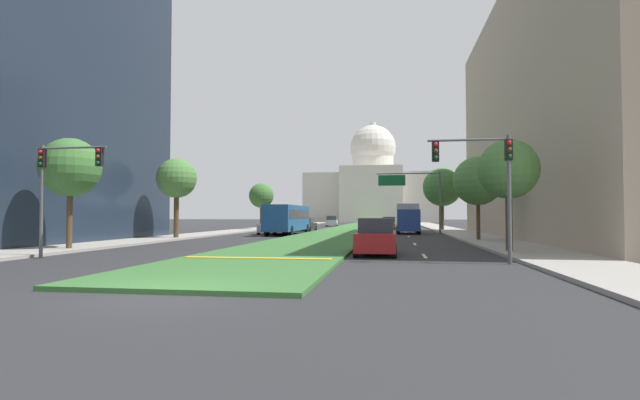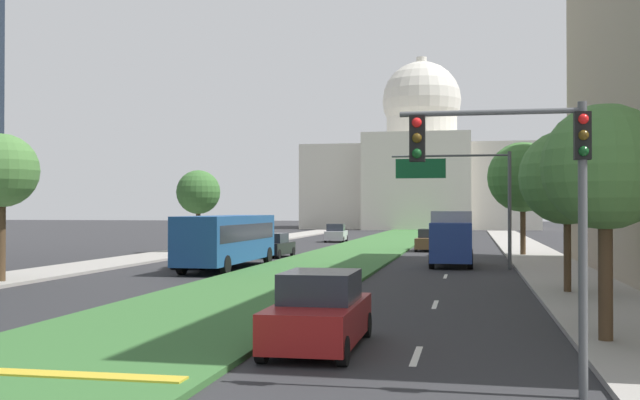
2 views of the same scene
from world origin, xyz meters
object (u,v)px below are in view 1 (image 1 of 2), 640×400
(traffic_light_near_right, at_px, (487,170))
(capitol_building, at_px, (373,189))
(street_tree_right_mid, at_px, (478,181))
(sedan_lead_stopped, at_px, (376,238))
(city_bus, at_px, (288,217))
(street_tree_right_far, at_px, (442,187))
(sedan_midblock, at_px, (271,226))
(street_tree_left_far, at_px, (261,196))
(box_truck_delivery, at_px, (408,218))
(street_tree_left_near, at_px, (70,168))
(street_tree_right_near, at_px, (508,170))
(traffic_light_near_left, at_px, (59,175))
(sedan_far_horizon, at_px, (389,223))
(sedan_distant, at_px, (306,225))
(overhead_guide_sign, at_px, (415,189))
(street_tree_left_mid, at_px, (177,179))
(sedan_very_far, at_px, (332,222))

(traffic_light_near_right, bearing_deg, capitol_building, 94.47)
(traffic_light_near_right, relative_size, street_tree_right_mid, 0.81)
(sedan_lead_stopped, xyz_separation_m, city_bus, (-9.68, 22.84, 0.92))
(street_tree_right_far, relative_size, sedan_lead_stopped, 1.72)
(sedan_midblock, bearing_deg, street_tree_left_far, 110.38)
(street_tree_right_far, bearing_deg, box_truck_delivery, -115.30)
(street_tree_left_near, bearing_deg, sedan_midblock, 77.65)
(traffic_light_near_right, height_order, street_tree_right_near, street_tree_right_near)
(capitol_building, height_order, street_tree_left_far, capitol_building)
(box_truck_delivery, distance_m, city_bus, 13.02)
(street_tree_right_near, bearing_deg, traffic_light_near_left, -164.29)
(traffic_light_near_left, xyz_separation_m, street_tree_right_mid, (21.48, 17.17, 0.74))
(traffic_light_near_right, xyz_separation_m, sedan_midblock, (-16.25, 27.57, -2.96))
(traffic_light_near_left, relative_size, sedan_far_horizon, 1.19)
(sedan_distant, bearing_deg, overhead_guide_sign, -31.21)
(street_tree_right_mid, bearing_deg, box_truck_delivery, 107.83)
(sedan_far_horizon, height_order, box_truck_delivery, box_truck_delivery)
(sedan_lead_stopped, relative_size, box_truck_delivery, 0.73)
(street_tree_right_mid, bearing_deg, sedan_distant, 129.57)
(overhead_guide_sign, bearing_deg, street_tree_left_mid, -146.84)
(sedan_lead_stopped, xyz_separation_m, sedan_distant, (-9.77, 33.36, -0.07))
(street_tree_right_far, xyz_separation_m, sedan_very_far, (-16.89, 20.96, -4.69))
(street_tree_left_near, height_order, city_bus, street_tree_left_near)
(street_tree_left_mid, xyz_separation_m, sedan_far_horizon, (17.14, 30.75, -4.15))
(capitol_building, bearing_deg, sedan_midblock, -94.15)
(overhead_guide_sign, distance_m, sedan_midblock, 15.39)
(traffic_light_near_left, bearing_deg, box_truck_delivery, 62.22)
(traffic_light_near_left, height_order, street_tree_left_mid, street_tree_left_mid)
(overhead_guide_sign, relative_size, street_tree_left_near, 1.05)
(capitol_building, xyz_separation_m, street_tree_left_far, (-11.61, -80.55, -5.24))
(overhead_guide_sign, relative_size, city_bus, 0.60)
(street_tree_right_mid, relative_size, sedan_far_horizon, 1.46)
(traffic_light_near_left, xyz_separation_m, traffic_light_near_right, (18.91, 0.46, 0.00))
(traffic_light_near_left, relative_size, street_tree_left_near, 0.83)
(capitol_building, relative_size, street_tree_right_far, 4.84)
(street_tree_left_near, bearing_deg, street_tree_right_near, 4.22)
(overhead_guide_sign, bearing_deg, capitol_building, 94.98)
(street_tree_left_mid, xyz_separation_m, street_tree_right_mid, (23.93, 0.32, -0.43))
(street_tree_left_near, bearing_deg, sedan_far_horizon, 68.33)
(capitol_building, xyz_separation_m, sedan_very_far, (-4.91, -58.90, -8.95))
(sedan_lead_stopped, relative_size, sedan_far_horizon, 1.07)
(sedan_far_horizon, relative_size, city_bus, 0.40)
(street_tree_left_near, bearing_deg, city_bus, 72.65)
(capitol_building, height_order, traffic_light_near_left, capitol_building)
(capitol_building, distance_m, sedan_far_horizon, 74.68)
(sedan_distant, bearing_deg, street_tree_left_mid, -108.52)
(traffic_light_near_right, height_order, street_tree_left_mid, street_tree_left_mid)
(box_truck_delivery, bearing_deg, street_tree_left_far, 154.12)
(traffic_light_near_left, relative_size, overhead_guide_sign, 0.79)
(capitol_building, xyz_separation_m, sedan_midblock, (-6.79, -93.52, -8.97))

